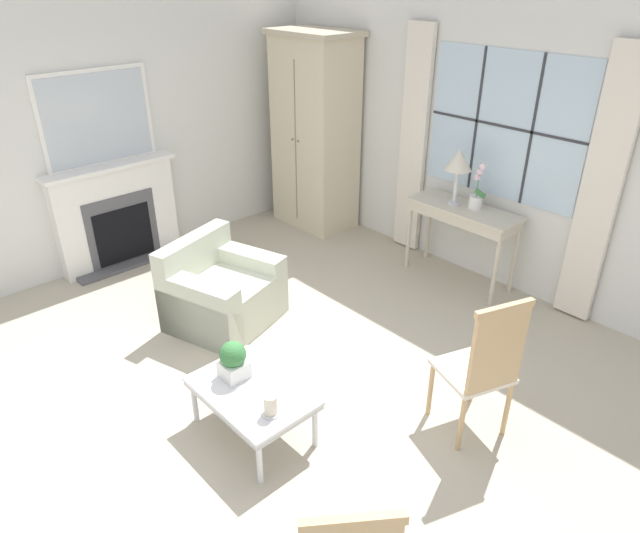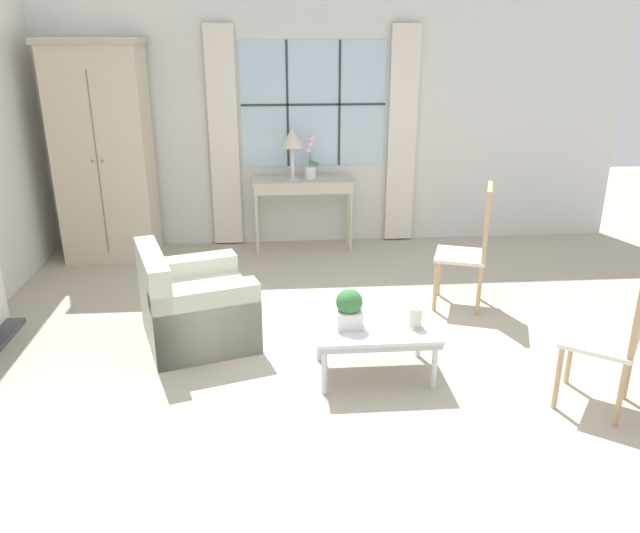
% 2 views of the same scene
% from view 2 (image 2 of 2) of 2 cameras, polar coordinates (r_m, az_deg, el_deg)
% --- Properties ---
extents(ground_plane, '(14.00, 14.00, 0.00)m').
position_cam_2_polar(ground_plane, '(4.83, 1.97, -8.65)').
color(ground_plane, '#B2A893').
extents(wall_back_windowed, '(7.20, 0.14, 2.80)m').
position_cam_2_polar(wall_back_windowed, '(7.29, -0.61, 12.95)').
color(wall_back_windowed, silver).
rests_on(wall_back_windowed, ground_plane).
extents(armoire, '(1.03, 0.67, 2.31)m').
position_cam_2_polar(armoire, '(7.16, -19.12, 9.84)').
color(armoire, beige).
rests_on(armoire, ground_plane).
extents(console_table, '(1.14, 0.43, 0.82)m').
position_cam_2_polar(console_table, '(7.11, -1.57, 7.22)').
color(console_table, beige).
rests_on(console_table, ground_plane).
extents(table_lamp, '(0.26, 0.26, 0.57)m').
position_cam_2_polar(table_lamp, '(6.98, -2.56, 11.53)').
color(table_lamp, silver).
rests_on(table_lamp, console_table).
extents(potted_orchid, '(0.17, 0.13, 0.47)m').
position_cam_2_polar(potted_orchid, '(7.11, -0.89, 9.42)').
color(potted_orchid, white).
rests_on(potted_orchid, console_table).
extents(armchair_upholstered, '(1.04, 1.09, 0.79)m').
position_cam_2_polar(armchair_upholstered, '(5.13, -11.40, -3.71)').
color(armchair_upholstered, beige).
rests_on(armchair_upholstered, ground_plane).
extents(side_chair_wooden, '(0.56, 0.56, 1.13)m').
position_cam_2_polar(side_chair_wooden, '(5.70, 13.91, 2.27)').
color(side_chair_wooden, beige).
rests_on(side_chair_wooden, ground_plane).
extents(accent_chair_wooden, '(0.62, 0.62, 1.09)m').
position_cam_2_polar(accent_chair_wooden, '(4.42, 25.78, -4.91)').
color(accent_chair_wooden, white).
rests_on(accent_chair_wooden, ground_plane).
extents(coffee_table, '(0.87, 0.57, 0.39)m').
position_cam_2_polar(coffee_table, '(4.52, 5.05, -5.91)').
color(coffee_table, silver).
rests_on(coffee_table, ground_plane).
extents(potted_plant_small, '(0.19, 0.19, 0.29)m').
position_cam_2_polar(potted_plant_small, '(4.41, 2.68, -3.85)').
color(potted_plant_small, white).
rests_on(potted_plant_small, coffee_table).
extents(pillar_candle, '(0.12, 0.12, 0.16)m').
position_cam_2_polar(pillar_candle, '(4.48, 8.73, -4.72)').
color(pillar_candle, silver).
rests_on(pillar_candle, coffee_table).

